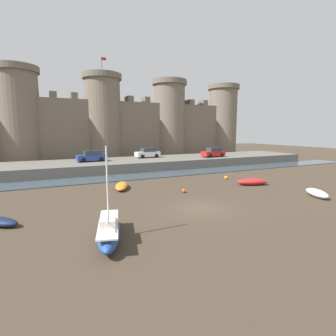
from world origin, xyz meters
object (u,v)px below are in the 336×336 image
Objects in this scene: sailboat_foreground_right at (109,230)px; mooring_buoy_near_shore at (184,191)px; rowboat_near_channel_right at (252,182)px; rowboat_foreground_left at (317,193)px; car_quay_west at (91,156)px; rowboat_midflat_left at (122,186)px; car_quay_centre_east at (213,152)px; car_quay_east at (148,153)px; mooring_buoy_near_channel at (226,178)px.

mooring_buoy_near_shore is at bearing 40.95° from sailboat_foreground_right.
sailboat_foreground_right is at bearing -156.22° from rowboat_near_channel_right.
rowboat_near_channel_right is (-1.48, 6.57, 0.02)m from rowboat_foreground_left.
mooring_buoy_near_shore is 18.83m from car_quay_west.
sailboat_foreground_right reaches higher than mooring_buoy_near_shore.
car_quay_centre_east is (19.52, 11.22, 1.92)m from rowboat_midflat_left.
car_quay_east reaches higher than rowboat_foreground_left.
sailboat_foreground_right is 13.00× the size of mooring_buoy_near_channel.
mooring_buoy_near_channel is (-1.89, 10.67, -0.16)m from rowboat_foreground_left.
sailboat_foreground_right is (-17.86, -7.87, 0.22)m from rowboat_near_channel_right.
rowboat_midflat_left is at bearing -87.18° from car_quay_west.
mooring_buoy_near_shore is 21.39m from car_quay_centre_east.
mooring_buoy_near_shore is 0.09× the size of car_quay_east.
car_quay_east is at bearing 103.37° from rowboat_foreground_left.
rowboat_midflat_left is 1.07× the size of rowboat_near_channel_right.
rowboat_near_channel_right is at bearing 23.78° from sailboat_foreground_right.
mooring_buoy_near_shore is 0.95× the size of mooring_buoy_near_channel.
rowboat_midflat_left is 0.95× the size of car_quay_east.
car_quay_centre_east reaches higher than mooring_buoy_near_channel.
rowboat_foreground_left is 26.94m from car_quay_east.
car_quay_west is at bearing 92.82° from rowboat_midflat_left.
sailboat_foreground_right reaches higher than rowboat_near_channel_right.
car_quay_east and car_quay_centre_east have the same top height.
rowboat_near_channel_right is 9.49× the size of mooring_buoy_near_shore.
rowboat_near_channel_right is at bearing -110.63° from car_quay_centre_east.
rowboat_midflat_left is 13.68m from car_quay_west.
sailboat_foreground_right reaches higher than rowboat_foreground_left.
sailboat_foreground_right is (-19.34, -1.30, 0.24)m from rowboat_foreground_left.
car_quay_west is at bearing 107.53° from mooring_buoy_near_shore.
car_quay_centre_east is (10.63, -3.92, 0.00)m from car_quay_east.
rowboat_foreground_left is 22.74m from car_quay_centre_east.
car_quay_centre_east is at bearing 29.89° from rowboat_midflat_left.
rowboat_foreground_left is at bearing -36.08° from rowboat_midflat_left.
rowboat_foreground_left is at bearing 3.86° from sailboat_foreground_right.
rowboat_foreground_left is 0.79× the size of rowboat_midflat_left.
mooring_buoy_near_shore is at bearing -154.22° from mooring_buoy_near_channel.
rowboat_foreground_left reaches higher than rowboat_midflat_left.
rowboat_midflat_left is 0.74× the size of sailboat_foreground_right.
car_quay_west is at bearing 122.73° from rowboat_foreground_left.
mooring_buoy_near_channel is 19.73m from car_quay_west.
sailboat_foreground_right is at bearing -108.98° from rowboat_midflat_left.
sailboat_foreground_right reaches higher than mooring_buoy_near_channel.
rowboat_foreground_left is at bearing -57.27° from car_quay_west.
car_quay_west is (-13.88, 13.87, 2.04)m from mooring_buoy_near_channel.
car_quay_centre_east is at bearing 46.89° from mooring_buoy_near_shore.
rowboat_foreground_left is 0.75× the size of car_quay_east.
sailboat_foreground_right reaches higher than car_quay_west.
car_quay_west reaches higher than mooring_buoy_near_shore.
car_quay_east is 1.00× the size of car_quay_centre_east.
car_quay_east is (-6.21, 26.15, 1.88)m from rowboat_foreground_left.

